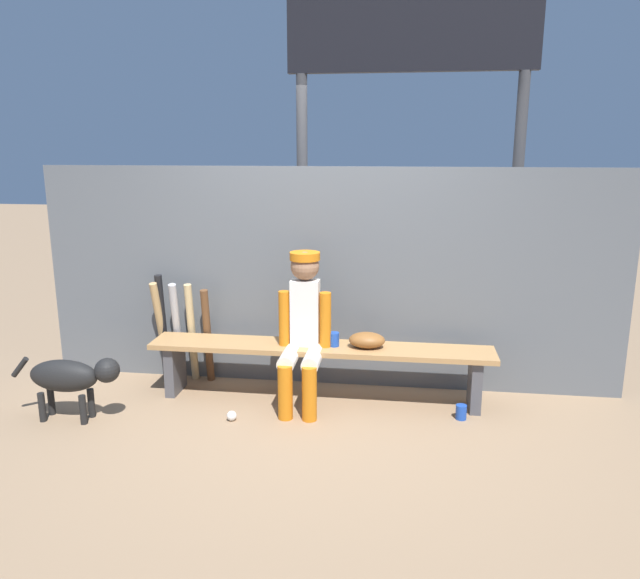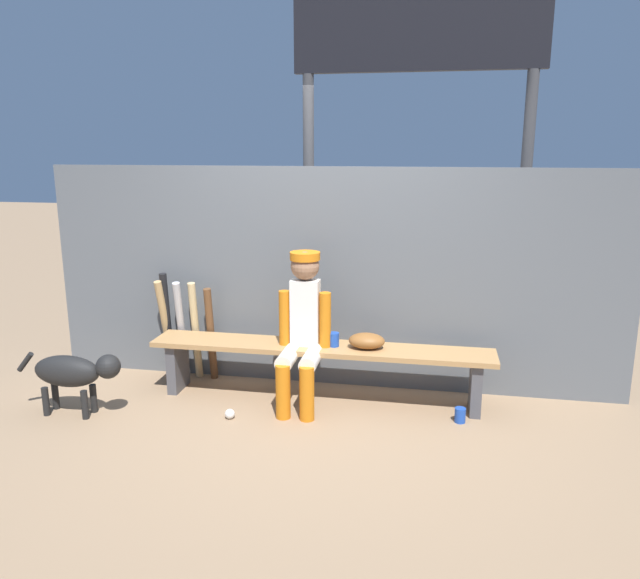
{
  "view_description": "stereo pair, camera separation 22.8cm",
  "coord_description": "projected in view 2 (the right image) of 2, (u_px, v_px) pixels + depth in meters",
  "views": [
    {
      "loc": [
        0.62,
        -4.5,
        1.98
      ],
      "look_at": [
        0.0,
        0.0,
        0.9
      ],
      "focal_mm": 34.29,
      "sensor_mm": 36.0,
      "label": 1
    },
    {
      "loc": [
        0.85,
        -4.47,
        1.98
      ],
      "look_at": [
        0.0,
        0.0,
        0.9
      ],
      "focal_mm": 34.29,
      "sensor_mm": 36.0,
      "label": 2
    }
  ],
  "objects": [
    {
      "name": "player_seated",
      "position": [
        302.0,
        325.0,
        4.65
      ],
      "size": [
        0.41,
        0.55,
        1.19
      ],
      "color": "silver",
      "rests_on": "ground_plane"
    },
    {
      "name": "scoreboard",
      "position": [
        425.0,
        68.0,
        5.24
      ],
      "size": [
        2.43,
        0.27,
        3.69
      ],
      "color": "#3F3F42",
      "rests_on": "ground_plane"
    },
    {
      "name": "bat_aluminum_silver",
      "position": [
        181.0,
        329.0,
        5.25
      ],
      "size": [
        0.1,
        0.26,
        0.87
      ],
      "primitive_type": "cylinder",
      "rotation": [
        0.21,
        0.0,
        0.15
      ],
      "color": "#B7B7BC",
      "rests_on": "ground_plane"
    },
    {
      "name": "bat_aluminum_black",
      "position": [
        168.0,
        325.0,
        5.27
      ],
      "size": [
        0.07,
        0.14,
        0.93
      ],
      "primitive_type": "cylinder",
      "rotation": [
        0.08,
        0.0,
        -0.03
      ],
      "color": "black",
      "rests_on": "ground_plane"
    },
    {
      "name": "dog",
      "position": [
        74.0,
        372.0,
        4.54
      ],
      "size": [
        0.84,
        0.2,
        0.49
      ],
      "color": "black",
      "rests_on": "ground_plane"
    },
    {
      "name": "bat_wood_natural",
      "position": [
        196.0,
        331.0,
        5.23
      ],
      "size": [
        0.06,
        0.16,
        0.86
      ],
      "primitive_type": "cylinder",
      "rotation": [
        0.11,
        0.0,
        -0.0
      ],
      "color": "tan",
      "rests_on": "ground_plane"
    },
    {
      "name": "bat_wood_tan",
      "position": [
        166.0,
        328.0,
        5.28
      ],
      "size": [
        0.09,
        0.26,
        0.88
      ],
      "primitive_type": "cylinder",
      "rotation": [
        0.22,
        0.0,
        -0.11
      ],
      "color": "tan",
      "rests_on": "ground_plane"
    },
    {
      "name": "baseball",
      "position": [
        230.0,
        414.0,
        4.53
      ],
      "size": [
        0.07,
        0.07,
        0.07
      ],
      "primitive_type": "sphere",
      "color": "white",
      "rests_on": "ground_plane"
    },
    {
      "name": "cup_on_bench",
      "position": [
        334.0,
        339.0,
        4.75
      ],
      "size": [
        0.08,
        0.08,
        0.11
      ],
      "primitive_type": "cylinder",
      "color": "#1E47AD",
      "rests_on": "dugout_bench"
    },
    {
      "name": "dugout_bench",
      "position": [
        320.0,
        357.0,
        4.8
      ],
      "size": [
        2.69,
        0.36,
        0.45
      ],
      "color": "#AD7F4C",
      "rests_on": "ground_plane"
    },
    {
      "name": "ground_plane",
      "position": [
        320.0,
        399.0,
        4.88
      ],
      "size": [
        30.0,
        30.0,
        0.0
      ],
      "primitive_type": "plane",
      "color": "#937556"
    },
    {
      "name": "cup_on_ground",
      "position": [
        460.0,
        415.0,
        4.47
      ],
      "size": [
        0.08,
        0.08,
        0.11
      ],
      "primitive_type": "cylinder",
      "color": "#1E47AD",
      "rests_on": "ground_plane"
    },
    {
      "name": "bat_wood_dark",
      "position": [
        211.0,
        334.0,
        5.19
      ],
      "size": [
        0.07,
        0.16,
        0.82
      ],
      "primitive_type": "cylinder",
      "rotation": [
        0.12,
        0.0,
        0.02
      ],
      "color": "brown",
      "rests_on": "ground_plane"
    },
    {
      "name": "chainlink_fence",
      "position": [
        328.0,
        279.0,
        5.02
      ],
      "size": [
        4.8,
        0.03,
        1.82
      ],
      "primitive_type": "cube",
      "color": "#595E63",
      "rests_on": "ground_plane"
    },
    {
      "name": "baseball_glove",
      "position": [
        367.0,
        341.0,
        4.69
      ],
      "size": [
        0.28,
        0.2,
        0.12
      ],
      "primitive_type": "ellipsoid",
      "color": "brown",
      "rests_on": "dugout_bench"
    }
  ]
}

